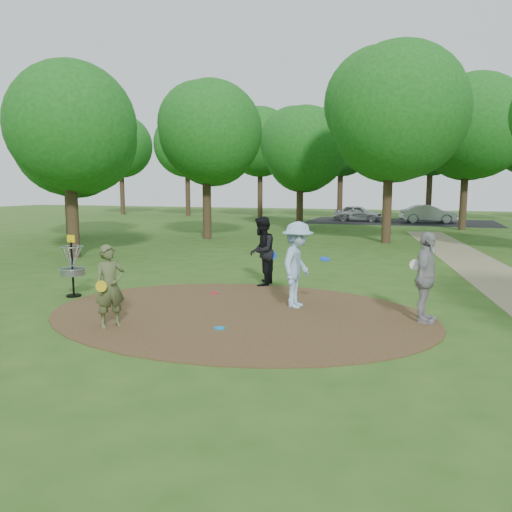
% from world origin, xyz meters
% --- Properties ---
extents(ground, '(100.00, 100.00, 0.00)m').
position_xyz_m(ground, '(0.00, 0.00, 0.00)').
color(ground, '#2D5119').
rests_on(ground, ground).
extents(dirt_clearing, '(8.40, 8.40, 0.02)m').
position_xyz_m(dirt_clearing, '(0.00, 0.00, 0.01)').
color(dirt_clearing, '#47301C').
rests_on(dirt_clearing, ground).
extents(parking_lot, '(14.00, 8.00, 0.01)m').
position_xyz_m(parking_lot, '(2.00, 30.00, 0.00)').
color(parking_lot, black).
rests_on(parking_lot, ground).
extents(player_observer_with_disc, '(0.66, 0.71, 1.62)m').
position_xyz_m(player_observer_with_disc, '(-1.99, -1.74, 0.81)').
color(player_observer_with_disc, '#4F5933').
rests_on(player_observer_with_disc, ground).
extents(player_throwing_with_disc, '(1.18, 1.30, 1.95)m').
position_xyz_m(player_throwing_with_disc, '(1.05, 0.99, 0.97)').
color(player_throwing_with_disc, '#9AC1E6').
rests_on(player_throwing_with_disc, ground).
extents(player_walking_with_disc, '(0.83, 0.98, 1.91)m').
position_xyz_m(player_walking_with_disc, '(-0.49, 3.13, 0.95)').
color(player_walking_with_disc, black).
rests_on(player_walking_with_disc, ground).
extents(player_waiting_with_disc, '(0.64, 1.14, 1.84)m').
position_xyz_m(player_waiting_with_disc, '(3.79, 0.56, 0.92)').
color(player_waiting_with_disc, '#99999C').
rests_on(player_waiting_with_disc, ground).
extents(disc_ground_blue, '(0.22, 0.22, 0.02)m').
position_xyz_m(disc_ground_blue, '(0.08, -1.22, 0.03)').
color(disc_ground_blue, '#0C82D6').
rests_on(disc_ground_blue, dirt_clearing).
extents(disc_ground_red, '(0.22, 0.22, 0.02)m').
position_xyz_m(disc_ground_red, '(-1.27, 1.64, 0.03)').
color(disc_ground_red, red).
rests_on(disc_ground_red, dirt_clearing).
extents(car_left, '(3.67, 1.51, 1.24)m').
position_xyz_m(car_left, '(-1.17, 29.51, 0.62)').
color(car_left, '#A7A7AF').
rests_on(car_left, ground).
extents(car_right, '(4.25, 2.21, 1.33)m').
position_xyz_m(car_right, '(4.01, 29.49, 0.67)').
color(car_right, '#9EA1A5').
rests_on(car_right, ground).
extents(disc_golf_basket, '(0.63, 0.63, 1.54)m').
position_xyz_m(disc_golf_basket, '(-4.50, 0.30, 0.87)').
color(disc_golf_basket, black).
rests_on(disc_golf_basket, ground).
extents(tree_ring, '(37.37, 45.94, 9.30)m').
position_xyz_m(tree_ring, '(1.74, 9.34, 5.27)').
color(tree_ring, '#332316').
rests_on(tree_ring, ground).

